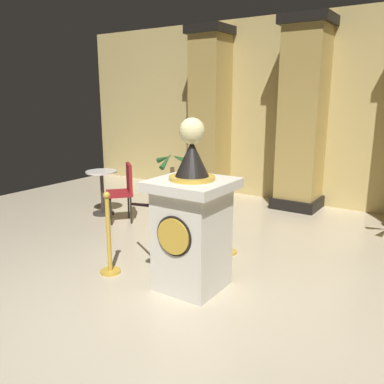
# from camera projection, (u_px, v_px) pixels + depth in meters

# --- Properties ---
(ground_plane) EXTENTS (10.83, 10.83, 0.00)m
(ground_plane) POSITION_uv_depth(u_px,v_px,m) (157.00, 299.00, 4.13)
(ground_plane) COLOR beige
(back_wall) EXTENTS (10.83, 0.16, 3.48)m
(back_wall) POSITION_uv_depth(u_px,v_px,m) (311.00, 111.00, 7.44)
(back_wall) COLOR tan
(back_wall) RESTS_ON ground_plane
(pedestal_clock) EXTENTS (0.79, 0.79, 1.83)m
(pedestal_clock) POSITION_uv_depth(u_px,v_px,m) (192.00, 223.00, 4.23)
(pedestal_clock) COLOR silver
(pedestal_clock) RESTS_ON ground_plane
(stanchion_near) EXTENTS (0.24, 0.24, 1.00)m
(stanchion_near) POSITION_uv_depth(u_px,v_px,m) (228.00, 228.00, 5.24)
(stanchion_near) COLOR gold
(stanchion_near) RESTS_ON ground_plane
(stanchion_far) EXTENTS (0.24, 0.24, 0.98)m
(stanchion_far) POSITION_uv_depth(u_px,v_px,m) (109.00, 246.00, 4.66)
(stanchion_far) COLOR gold
(stanchion_far) RESTS_ON ground_plane
(velvet_rope) EXTENTS (1.11, 1.11, 0.22)m
(velvet_rope) POSITION_uv_depth(u_px,v_px,m) (172.00, 202.00, 4.85)
(velvet_rope) COLOR black
(column_left) EXTENTS (0.78, 0.78, 3.34)m
(column_left) POSITION_uv_depth(u_px,v_px,m) (210.00, 114.00, 8.17)
(column_left) COLOR black
(column_left) RESTS_ON ground_plane
(column_centre_rear) EXTENTS (0.84, 0.84, 3.34)m
(column_centre_rear) POSITION_uv_depth(u_px,v_px,m) (303.00, 117.00, 7.12)
(column_centre_rear) COLOR black
(column_centre_rear) RESTS_ON ground_plane
(potted_palm_left) EXTENTS (0.80, 0.78, 1.02)m
(potted_palm_left) POSITION_uv_depth(u_px,v_px,m) (173.00, 189.00, 7.72)
(potted_palm_left) COLOR black
(potted_palm_left) RESTS_ON ground_plane
(cafe_table) EXTENTS (0.53, 0.53, 0.77)m
(cafe_table) POSITION_uv_depth(u_px,v_px,m) (102.00, 187.00, 6.96)
(cafe_table) COLOR #332D28
(cafe_table) RESTS_ON ground_plane
(cafe_chair_red) EXTENTS (0.56, 0.56, 0.96)m
(cafe_chair_red) POSITION_uv_depth(u_px,v_px,m) (124.00, 187.00, 6.54)
(cafe_chair_red) COLOR black
(cafe_chair_red) RESTS_ON ground_plane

